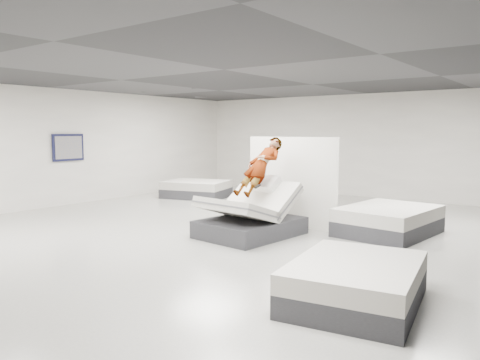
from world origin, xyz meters
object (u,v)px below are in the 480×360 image
Objects in this scene: remote at (258,186)px; flat_bed_right_far at (388,221)px; hero_bed at (250,217)px; person at (261,176)px; flat_bed_right_near at (356,283)px; divider_panel at (292,182)px; flat_bed_left_far at (196,189)px; wall_poster at (68,147)px.

remote is 0.07× the size of flat_bed_right_far.
person reaches higher than hero_bed.
remote is (0.22, -0.06, 0.63)m from hero_bed.
person is 0.74× the size of flat_bed_right_near.
flat_bed_right_far is (2.12, 1.78, -0.10)m from hero_bed.
divider_panel reaches higher than person.
hero_bed is at bearing -90.00° from person.
person is 0.70× the size of flat_bed_left_far.
flat_bed_right_far is 2.26× the size of wall_poster.
remote is at bearing -57.85° from person.
divider_panel reaches higher than hero_bed.
wall_poster is (-8.41, -1.63, 1.32)m from flat_bed_right_far.
flat_bed_right_near is (1.00, -3.97, -0.02)m from flat_bed_right_far.
flat_bed_left_far is at bearing 143.74° from flat_bed_right_near.
divider_panel reaches higher than remote.
flat_bed_right_near is 9.40m from flat_bed_left_far.
divider_panel is 5.09m from flat_bed_left_far.
divider_panel is (-0.07, 1.39, -0.04)m from remote.
flat_bed_right_near is 0.94× the size of flat_bed_left_far.
divider_panel is (0.12, 1.02, -0.20)m from person.
hero_bed is at bearing -96.57° from divider_panel.
wall_poster reaches higher than divider_panel.
wall_poster reaches higher than flat_bed_right_far.
flat_bed_right_far is at bearing 40.01° from hero_bed.
flat_bed_right_far reaches higher than flat_bed_right_near.
flat_bed_right_near is at bearing -75.91° from flat_bed_right_far.
hero_bed is 2.77m from flat_bed_right_far.
wall_poster is at bearing -169.87° from divider_panel.
divider_panel is at bearing 83.65° from hero_bed.
hero_bed is at bearing 170.07° from remote.
person is 2.70m from flat_bed_right_far.
remote is at bearing -136.00° from flat_bed_right_far.
flat_bed_left_far is (-4.68, 3.43, -0.74)m from remote.
flat_bed_right_near is (2.97, -3.52, -0.71)m from divider_panel.
hero_bed is 5.60m from flat_bed_left_far.
divider_panel reaches higher than flat_bed_right_far.
flat_bed_left_far is at bearing 142.98° from hero_bed.
divider_panel is 4.66m from flat_bed_right_near.
flat_bed_right_far is 0.99× the size of flat_bed_left_far.
remote is 0.07× the size of divider_panel.
remote is 2.74m from flat_bed_right_far.
person is (0.03, 0.31, 0.79)m from hero_bed.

